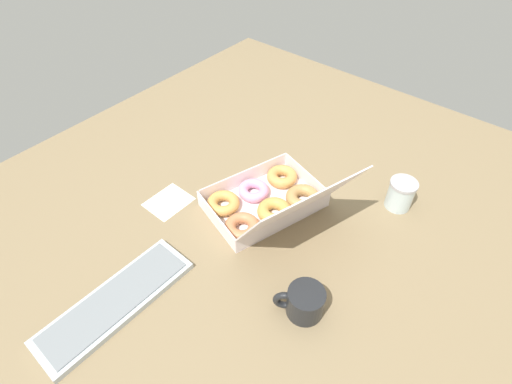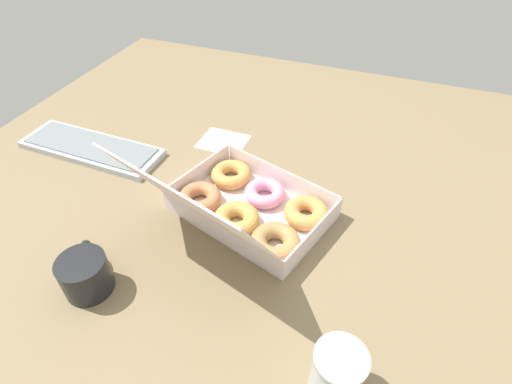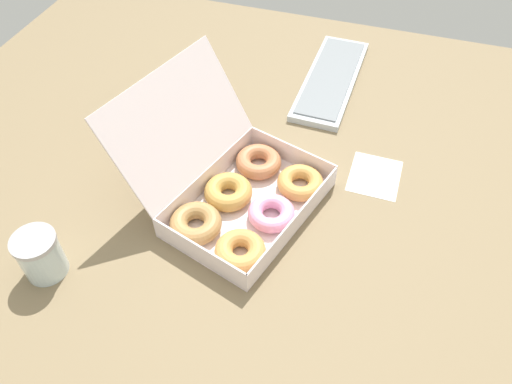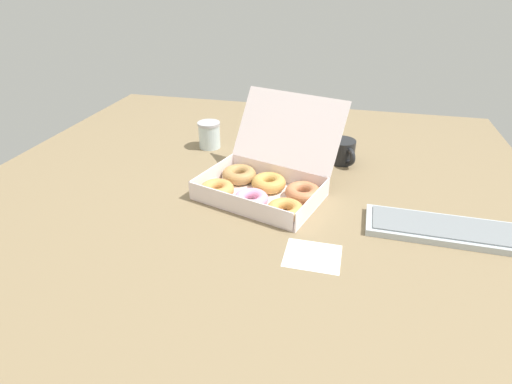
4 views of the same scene
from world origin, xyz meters
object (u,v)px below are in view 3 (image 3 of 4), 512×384
object	(u,v)px
coffee_mug	(162,106)
glass_jar	(40,255)
donut_box	(241,195)
keyboard	(331,79)

from	to	relation	value
coffee_mug	glass_jar	xyz separation A→B (cm)	(-49.90, 2.13, 0.89)
donut_box	keyboard	xyz separation A→B (cm)	(51.49, -9.21, -2.35)
donut_box	keyboard	world-z (taller)	donut_box
keyboard	coffee_mug	size ratio (longest dim) A/B	3.48
glass_jar	coffee_mug	bearing A→B (deg)	-2.44
coffee_mug	glass_jar	bearing A→B (deg)	177.56
coffee_mug	keyboard	bearing A→B (deg)	-52.50
donut_box	coffee_mug	world-z (taller)	donut_box
keyboard	coffee_mug	distance (cm)	48.18
keyboard	coffee_mug	xyz separation A→B (cm)	(-29.27, 38.14, 3.09)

